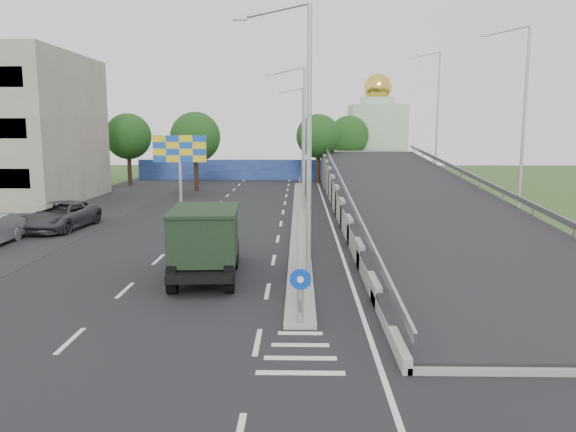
{
  "coord_description": "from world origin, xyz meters",
  "views": [
    {
      "loc": [
        -0.04,
        -13.99,
        5.94
      ],
      "look_at": [
        -0.53,
        10.15,
        2.2
      ],
      "focal_mm": 35.0,
      "sensor_mm": 36.0,
      "label": 1
    }
  ],
  "objects_px": {
    "lamp_post_far": "(301,130)",
    "billboard": "(180,153)",
    "church": "(376,134)",
    "sign_bollard": "(300,296)",
    "parked_car_c": "(60,216)",
    "lamp_post_mid": "(302,131)",
    "dump_truck": "(207,237)",
    "lamp_post_near": "(304,133)"
  },
  "relations": [
    {
      "from": "lamp_post_near",
      "to": "lamp_post_mid",
      "type": "height_order",
      "value": "same"
    },
    {
      "from": "lamp_post_mid",
      "to": "church",
      "type": "relative_size",
      "value": 0.73
    },
    {
      "from": "sign_bollard",
      "to": "lamp_post_near",
      "type": "xyz_separation_m",
      "value": [
        0.11,
        3.83,
        4.77
      ]
    },
    {
      "from": "lamp_post_mid",
      "to": "lamp_post_far",
      "type": "relative_size",
      "value": 1.0
    },
    {
      "from": "lamp_post_far",
      "to": "billboard",
      "type": "distance_m",
      "value": 20.24
    },
    {
      "from": "parked_car_c",
      "to": "sign_bollard",
      "type": "bearing_deg",
      "value": -44.19
    },
    {
      "from": "billboard",
      "to": "dump_truck",
      "type": "height_order",
      "value": "billboard"
    },
    {
      "from": "sign_bollard",
      "to": "lamp_post_near",
      "type": "height_order",
      "value": "lamp_post_near"
    },
    {
      "from": "lamp_post_far",
      "to": "church",
      "type": "bearing_deg",
      "value": 54.76
    },
    {
      "from": "lamp_post_far",
      "to": "church",
      "type": "distance_m",
      "value": 17.15
    },
    {
      "from": "lamp_post_far",
      "to": "billboard",
      "type": "height_order",
      "value": "lamp_post_far"
    },
    {
      "from": "lamp_post_mid",
      "to": "church",
      "type": "bearing_deg",
      "value": 73.78
    },
    {
      "from": "sign_bollard",
      "to": "billboard",
      "type": "relative_size",
      "value": 0.3
    },
    {
      "from": "lamp_post_near",
      "to": "lamp_post_far",
      "type": "xyz_separation_m",
      "value": [
        0.0,
        40.0,
        0.0
      ]
    },
    {
      "from": "lamp_post_mid",
      "to": "church",
      "type": "height_order",
      "value": "church"
    },
    {
      "from": "sign_bollard",
      "to": "dump_truck",
      "type": "bearing_deg",
      "value": 121.66
    },
    {
      "from": "sign_bollard",
      "to": "parked_car_c",
      "type": "xyz_separation_m",
      "value": [
        -14.28,
        16.57,
        -0.19
      ]
    },
    {
      "from": "sign_bollard",
      "to": "lamp_post_mid",
      "type": "relative_size",
      "value": 0.17
    },
    {
      "from": "lamp_post_near",
      "to": "church",
      "type": "distance_m",
      "value": 54.9
    },
    {
      "from": "lamp_post_near",
      "to": "dump_truck",
      "type": "xyz_separation_m",
      "value": [
        -3.91,
        2.34,
        -4.21
      ]
    },
    {
      "from": "billboard",
      "to": "parked_car_c",
      "type": "relative_size",
      "value": 0.91
    },
    {
      "from": "lamp_post_near",
      "to": "dump_truck",
      "type": "height_order",
      "value": "lamp_post_near"
    },
    {
      "from": "lamp_post_near",
      "to": "church",
      "type": "xyz_separation_m",
      "value": [
        9.89,
        54.0,
        -0.5
      ]
    },
    {
      "from": "dump_truck",
      "to": "billboard",
      "type": "bearing_deg",
      "value": 100.62
    },
    {
      "from": "lamp_post_mid",
      "to": "billboard",
      "type": "xyz_separation_m",
      "value": [
        -9.11,
        2.0,
        -1.62
      ]
    },
    {
      "from": "lamp_post_far",
      "to": "parked_car_c",
      "type": "distance_m",
      "value": 31.22
    },
    {
      "from": "lamp_post_mid",
      "to": "church",
      "type": "distance_m",
      "value": 35.41
    },
    {
      "from": "dump_truck",
      "to": "lamp_post_near",
      "type": "bearing_deg",
      "value": -35.05
    },
    {
      "from": "lamp_post_far",
      "to": "billboard",
      "type": "relative_size",
      "value": 1.83
    },
    {
      "from": "lamp_post_far",
      "to": "dump_truck",
      "type": "bearing_deg",
      "value": -95.93
    },
    {
      "from": "sign_bollard",
      "to": "lamp_post_far",
      "type": "bearing_deg",
      "value": 89.86
    },
    {
      "from": "lamp_post_mid",
      "to": "lamp_post_near",
      "type": "bearing_deg",
      "value": -90.0
    },
    {
      "from": "sign_bollard",
      "to": "parked_car_c",
      "type": "relative_size",
      "value": 0.28
    },
    {
      "from": "billboard",
      "to": "sign_bollard",
      "type": "bearing_deg",
      "value": -70.79
    },
    {
      "from": "parked_car_c",
      "to": "lamp_post_near",
      "type": "bearing_deg",
      "value": -36.47
    },
    {
      "from": "sign_bollard",
      "to": "lamp_post_far",
      "type": "height_order",
      "value": "lamp_post_far"
    },
    {
      "from": "sign_bollard",
      "to": "church",
      "type": "xyz_separation_m",
      "value": [
        10.0,
        57.83,
        4.28
      ]
    },
    {
      "from": "lamp_post_near",
      "to": "dump_truck",
      "type": "bearing_deg",
      "value": 149.14
    },
    {
      "from": "dump_truck",
      "to": "parked_car_c",
      "type": "distance_m",
      "value": 14.79
    },
    {
      "from": "lamp_post_far",
      "to": "dump_truck",
      "type": "xyz_separation_m",
      "value": [
        -3.91,
        -37.66,
        -4.21
      ]
    },
    {
      "from": "billboard",
      "to": "church",
      "type": "bearing_deg",
      "value": 59.3
    },
    {
      "from": "billboard",
      "to": "parked_car_c",
      "type": "height_order",
      "value": "billboard"
    }
  ]
}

